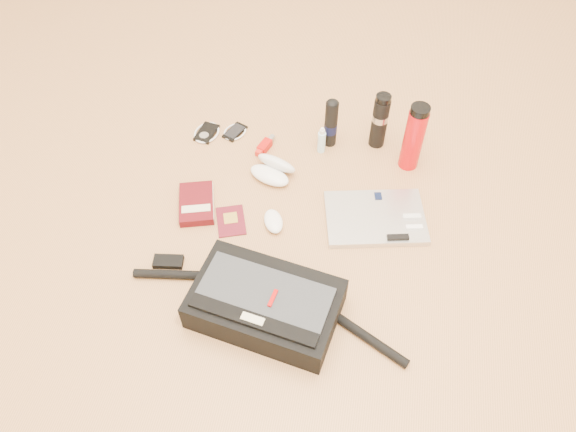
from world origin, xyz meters
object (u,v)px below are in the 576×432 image
at_px(laptop, 376,218).
at_px(book, 197,204).
at_px(messenger_bag, 265,303).
at_px(thermos_red, 414,137).
at_px(thermos_black, 380,120).

relative_size(laptop, book, 1.85).
distance_m(laptop, book, 0.63).
bearing_deg(laptop, messenger_bag, -137.90).
xyz_separation_m(messenger_bag, laptop, (0.30, 0.42, -0.04)).
bearing_deg(messenger_bag, thermos_red, 70.75).
height_order(messenger_bag, laptop, messenger_bag).
bearing_deg(thermos_black, thermos_red, -35.51).
xyz_separation_m(messenger_bag, book, (-0.32, 0.37, -0.04)).
height_order(laptop, book, same).
xyz_separation_m(book, thermos_black, (0.59, 0.44, 0.10)).
distance_m(laptop, thermos_red, 0.33).
bearing_deg(laptop, book, 172.49).
height_order(thermos_black, thermos_red, thermos_red).
distance_m(laptop, thermos_black, 0.40).
bearing_deg(thermos_black, laptop, -85.25).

